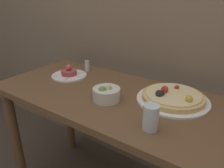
# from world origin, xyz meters

# --- Properties ---
(dining_table) EXTENTS (1.38, 0.60, 0.77)m
(dining_table) POSITION_xyz_m (0.00, 0.30, 0.65)
(dining_table) COLOR brown
(dining_table) RESTS_ON ground_plane
(pizza_plate) EXTENTS (0.35, 0.35, 0.07)m
(pizza_plate) POSITION_xyz_m (0.25, 0.41, 0.79)
(pizza_plate) COLOR white
(pizza_plate) RESTS_ON dining_table
(tartare_plate) EXTENTS (0.22, 0.22, 0.08)m
(tartare_plate) POSITION_xyz_m (-0.41, 0.36, 0.79)
(tartare_plate) COLOR white
(tartare_plate) RESTS_ON dining_table
(small_bowl) EXTENTS (0.13, 0.13, 0.08)m
(small_bowl) POSITION_xyz_m (-0.02, 0.23, 0.81)
(small_bowl) COLOR silver
(small_bowl) RESTS_ON dining_table
(drinking_glass) EXTENTS (0.06, 0.06, 0.10)m
(drinking_glass) POSITION_xyz_m (0.26, 0.13, 0.82)
(drinking_glass) COLOR silver
(drinking_glass) RESTS_ON dining_table
(salt_shaker) EXTENTS (0.03, 0.03, 0.07)m
(salt_shaker) POSITION_xyz_m (-0.38, 0.50, 0.81)
(salt_shaker) COLOR silver
(salt_shaker) RESTS_ON dining_table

